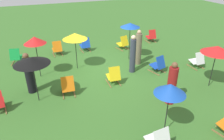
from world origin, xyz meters
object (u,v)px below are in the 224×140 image
Objects in this scene: deckchair_4 at (68,86)px; umbrella_0 at (75,36)px; deckchair_6 at (151,36)px; deckchair_14 at (197,61)px; deckchair_13 at (114,76)px; person_1 at (133,55)px; deckchair_11 at (158,65)px; deckchair_2 at (123,43)px; umbrella_1 at (170,89)px; person_2 at (138,48)px; deckchair_10 at (16,57)px; person_3 at (29,74)px; deckchair_12 at (85,45)px; umbrella_3 at (32,61)px; deckchair_7 at (57,49)px; person_0 at (172,85)px; umbrella_2 at (130,25)px; umbrella_4 at (35,40)px.

umbrella_0 is (-0.84, -2.17, 1.28)m from deckchair_4.
deckchair_4 and deckchair_6 have the same top height.
deckchair_14 is 6.07m from umbrella_0.
deckchair_13 is (-1.98, -0.14, 0.00)m from deckchair_4.
deckchair_11 is at bearing -36.81° from person_1.
deckchair_2 is 7.17m from umbrella_1.
person_2 reaches higher than deckchair_11.
deckchair_2 is at bearing 60.72° from person_1.
deckchair_10 is at bearing -31.08° from umbrella_0.
person_3 is (3.72, -3.84, -0.75)m from umbrella_1.
deckchair_13 is 1.52m from person_1.
deckchair_2 is 1.03× the size of deckchair_12.
umbrella_3 reaches higher than deckchair_14.
umbrella_0 reaches higher than deckchair_13.
person_2 is at bearing -30.49° from deckchair_14.
deckchair_7 is at bearing -72.29° from umbrella_0.
umbrella_0 reaches higher than person_3.
umbrella_0 is at bearing -20.93° from deckchair_14.
person_2 is at bearing 75.12° from person_0.
deckchair_4 is at bearing -178.88° from person_1.
umbrella_2 is 5.35m from umbrella_3.
umbrella_1 is 5.40m from person_3.
umbrella_3 is (7.38, 4.33, 1.29)m from deckchair_6.
umbrella_0 is at bearing 137.26° from person_1.
deckchair_6 is at bearing -165.90° from deckchair_10.
deckchair_12 is 0.49× the size of person_3.
deckchair_12 is 0.47× the size of umbrella_3.
person_0 is at bearing 86.27° from umbrella_2.
deckchair_6 is 4.46m from deckchair_12.
deckchair_10 is at bearing -131.73° from person_3.
person_3 reaches higher than deckchair_12.
deckchair_14 is (-2.42, 3.62, 0.00)m from deckchair_2.
umbrella_4 reaches higher than deckchair_12.
deckchair_10 and deckchair_11 have the same top height.
deckchair_12 is at bearing 178.08° from deckchair_7.
deckchair_11 is 0.48× the size of person_2.
deckchair_12 is 0.47× the size of person_2.
umbrella_3 is (1.97, 2.19, 0.01)m from umbrella_0.
umbrella_2 is (-1.91, 2.01, 1.50)m from deckchair_12.
deckchair_14 is at bearing -27.20° from person_1.
deckchair_12 is at bearing 98.43° from person_1.
umbrella_1 is at bearing 103.66° from deckchair_7.
deckchair_11 is at bearing 60.74° from person_0.
umbrella_4 is at bearing 3.95° from umbrella_2.
umbrella_0 is (1.14, -2.03, 1.28)m from deckchair_13.
person_1 is 1.07× the size of person_3.
deckchair_7 is 0.49× the size of umbrella_1.
deckchair_2 is 6.49m from umbrella_3.
person_0 is 0.98× the size of person_3.
deckchair_12 is 3.44m from person_2.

